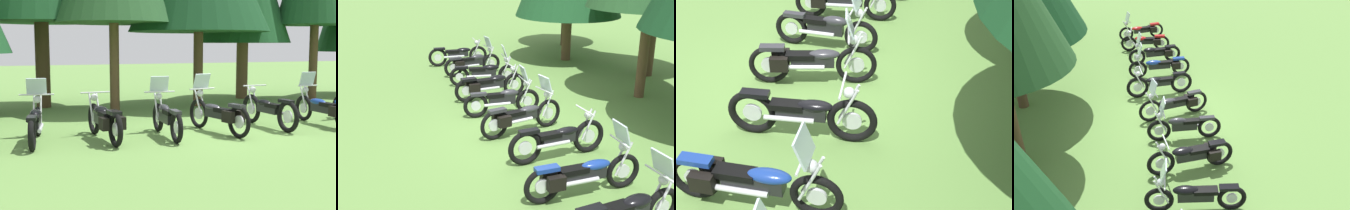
{
  "view_description": "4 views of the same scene",
  "coord_description": "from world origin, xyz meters",
  "views": [
    {
      "loc": [
        -5.27,
        -10.09,
        2.09
      ],
      "look_at": [
        -1.37,
        -0.16,
        0.74
      ],
      "focal_mm": 50.93,
      "sensor_mm": 36.0,
      "label": 1
    },
    {
      "loc": [
        8.71,
        -3.86,
        4.2
      ],
      "look_at": [
        -0.36,
        -0.43,
        0.68
      ],
      "focal_mm": 44.51,
      "sensor_mm": 36.0,
      "label": 2
    },
    {
      "loc": [
        6.91,
        1.72,
        4.74
      ],
      "look_at": [
        1.21,
        0.7,
        0.51
      ],
      "focal_mm": 49.79,
      "sensor_mm": 36.0,
      "label": 3
    },
    {
      "loc": [
        -10.64,
        1.98,
        6.56
      ],
      "look_at": [
        -0.48,
        -0.28,
        0.62
      ],
      "focal_mm": 41.83,
      "sensor_mm": 36.0,
      "label": 4
    }
  ],
  "objects": [
    {
      "name": "ground_plane",
      "position": [
        0.0,
        0.0,
        0.0
      ],
      "size": [
        80.0,
        80.0,
        0.0
      ],
      "primitive_type": "plane",
      "color": "#608C42"
    },
    {
      "name": "motorcycle_2",
      "position": [
        -4.24,
        0.28,
        0.46
      ],
      "size": [
        0.77,
        2.3,
        1.35
      ],
      "rotation": [
        0.0,
        0.0,
        1.39
      ],
      "color": "black",
      "rests_on": "ground_plane"
    },
    {
      "name": "motorcycle_3",
      "position": [
        -2.81,
        -0.03,
        0.46
      ],
      "size": [
        0.69,
        2.31,
        1.02
      ],
      "rotation": [
        0.0,
        0.0,
        1.63
      ],
      "color": "black",
      "rests_on": "ground_plane"
    },
    {
      "name": "motorcycle_4",
      "position": [
        -1.39,
        -0.11,
        0.46
      ],
      "size": [
        0.75,
        2.16,
        1.35
      ],
      "rotation": [
        0.0,
        0.0,
        1.49
      ],
      "color": "black",
      "rests_on": "ground_plane"
    },
    {
      "name": "motorcycle_5",
      "position": [
        -0.07,
        -0.14,
        0.47
      ],
      "size": [
        0.82,
        2.3,
        1.38
      ],
      "rotation": [
        0.0,
        0.0,
        1.74
      ],
      "color": "black",
      "rests_on": "ground_plane"
    },
    {
      "name": "motorcycle_6",
      "position": [
        1.47,
        0.09,
        0.46
      ],
      "size": [
        0.7,
        2.34,
        1.04
      ],
      "rotation": [
        0.0,
        0.0,
        1.61
      ],
      "color": "black",
      "rests_on": "ground_plane"
    },
    {
      "name": "motorcycle_7",
      "position": [
        2.97,
        -0.2,
        0.46
      ],
      "size": [
        0.61,
        2.37,
        1.36
      ],
      "rotation": [
        0.0,
        0.0,
        1.55
      ],
      "color": "black",
      "rests_on": "ground_plane"
    },
    {
      "name": "motorcycle_8",
      "position": [
        4.26,
        -0.22,
        0.46
      ],
      "size": [
        0.67,
        2.18,
        1.36
      ],
      "rotation": [
        0.0,
        0.0,
        1.63
      ],
      "color": "black",
      "rests_on": "ground_plane"
    },
    {
      "name": "motorcycle_9",
      "position": [
        5.73,
        -0.04,
        0.43
      ],
      "size": [
        0.81,
        2.13,
        1.0
      ],
      "rotation": [
        0.0,
        0.0,
        1.42
      ],
      "color": "black",
      "rests_on": "ground_plane"
    },
    {
      "name": "motorcycle_10",
      "position": [
        7.26,
        -0.06,
        0.44
      ],
      "size": [
        0.82,
        2.16,
        1.35
      ],
      "rotation": [
        0.0,
        0.0,
        1.74
      ],
      "color": "black",
      "rests_on": "ground_plane"
    }
  ]
}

